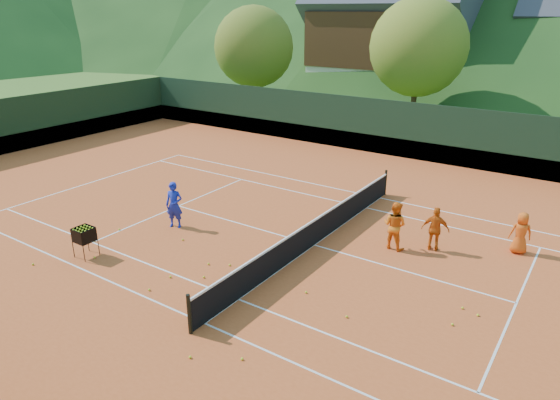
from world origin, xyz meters
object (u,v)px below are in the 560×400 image
Objects in this scene: student_c at (521,233)px; student_b at (435,229)px; student_a at (395,225)px; tennis_net at (314,232)px; coach at (174,205)px; ball_hopper at (84,235)px; chalet_left at (392,32)px.

student_b is at bearing 10.01° from student_c.
student_a is at bearing 14.53° from student_b.
tennis_net is at bearing 16.50° from student_b.
tennis_net is (5.00, 1.54, -0.36)m from coach.
tennis_net is at bearing 34.91° from student_a.
student_a is 1.32m from student_b.
student_b is at bearing 28.79° from tennis_net.
student_c reaches higher than ball_hopper.
student_c is at bearing -145.62° from student_a.
student_a reaches higher than student_b.
student_a reaches higher than student_c.
student_c is 0.12× the size of tennis_net.
tennis_net is at bearing 40.58° from ball_hopper.
chalet_left reaches higher than student_b.
student_a is 1.17× the size of student_c.
chalet_left is at bearing -61.67° from student_a.
student_a reaches higher than ball_hopper.
coach is at bearing -162.92° from tennis_net.
tennis_net is 7.46m from ball_hopper.
student_b reaches higher than tennis_net.
coach is 1.04× the size of student_a.
ball_hopper is (-5.67, -4.85, 0.25)m from tennis_net.
chalet_left reaches higher than tennis_net.
coach is 1.22× the size of student_c.
coach is 0.12× the size of chalet_left.
student_b is 0.11× the size of chalet_left.
student_b is 1.51× the size of ball_hopper.
student_a reaches higher than tennis_net.
student_b is (1.17, 0.59, -0.06)m from student_a.
student_b is at bearing 36.50° from ball_hopper.
coach is at bearing 3.62° from student_c.
ball_hopper is at bearing -82.91° from chalet_left.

